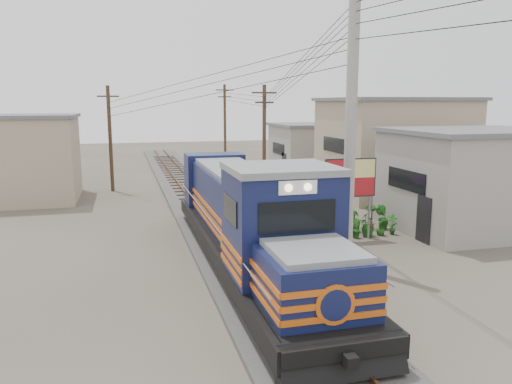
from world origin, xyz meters
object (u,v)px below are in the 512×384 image
object	(u,v)px
locomotive	(249,220)
vendor	(343,203)
billboard	(350,180)
market_umbrella	(326,182)

from	to	relation	value
locomotive	vendor	distance (m)	9.56
billboard	market_umbrella	size ratio (longest dim) A/B	1.30
market_umbrella	vendor	bearing A→B (deg)	44.22
market_umbrella	vendor	size ratio (longest dim) A/B	1.86
locomotive	market_umbrella	size ratio (longest dim) A/B	5.95
market_umbrella	locomotive	bearing A→B (deg)	-135.32
market_umbrella	vendor	xyz separation A→B (m)	(1.76, 1.71, -1.44)
billboard	market_umbrella	bearing A→B (deg)	94.32
billboard	vendor	xyz separation A→B (m)	(1.64, 4.10, -1.89)
locomotive	market_umbrella	bearing A→B (deg)	44.68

